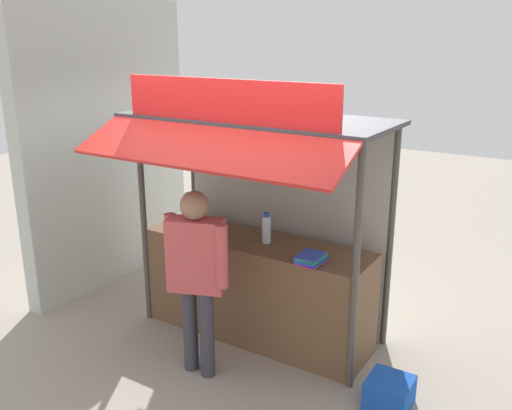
# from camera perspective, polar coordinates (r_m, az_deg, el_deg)

# --- Properties ---
(ground_plane) EXTENTS (20.00, 20.00, 0.00)m
(ground_plane) POSITION_cam_1_polar(r_m,az_deg,el_deg) (5.63, 0.00, -13.06)
(ground_plane) COLOR #9E9384
(stall_counter) EXTENTS (2.24, 0.62, 0.98)m
(stall_counter) POSITION_cam_1_polar(r_m,az_deg,el_deg) (5.40, 0.00, -8.55)
(stall_counter) COLOR brown
(stall_counter) RESTS_ON ground
(stall_structure) EXTENTS (2.44, 1.55, 2.50)m
(stall_structure) POSITION_cam_1_polar(r_m,az_deg,el_deg) (5.15, 0.78, 2.34)
(stall_structure) COLOR #4C4742
(stall_structure) RESTS_ON ground
(water_bottle_far_right) EXTENTS (0.08, 0.08, 0.29)m
(water_bottle_far_right) POSITION_cam_1_polar(r_m,az_deg,el_deg) (5.12, 1.08, -2.46)
(water_bottle_far_right) COLOR silver
(water_bottle_far_right) RESTS_ON stall_counter
(water_bottle_front_right) EXTENTS (0.08, 0.08, 0.29)m
(water_bottle_front_right) POSITION_cam_1_polar(r_m,az_deg,el_deg) (5.80, -7.04, -0.23)
(water_bottle_front_right) COLOR silver
(water_bottle_front_right) RESTS_ON stall_counter
(water_bottle_mid_left) EXTENTS (0.08, 0.08, 0.29)m
(water_bottle_mid_left) POSITION_cam_1_polar(r_m,az_deg,el_deg) (5.73, -6.11, -0.41)
(water_bottle_mid_left) COLOR silver
(water_bottle_mid_left) RESTS_ON stall_counter
(magazine_stack_far_left) EXTENTS (0.21, 0.27, 0.06)m
(magazine_stack_far_left) POSITION_cam_1_polar(r_m,az_deg,el_deg) (5.46, -5.46, -2.45)
(magazine_stack_far_left) COLOR green
(magazine_stack_far_left) RESTS_ON stall_counter
(magazine_stack_mid_right) EXTENTS (0.23, 0.28, 0.07)m
(magazine_stack_mid_right) POSITION_cam_1_polar(r_m,az_deg,el_deg) (4.73, 5.69, -5.51)
(magazine_stack_mid_right) COLOR red
(magazine_stack_mid_right) RESTS_ON stall_counter
(banana_bunch_rightmost) EXTENTS (0.11, 0.11, 0.26)m
(banana_bunch_rightmost) POSITION_cam_1_polar(r_m,az_deg,el_deg) (4.43, 1.53, 4.22)
(banana_bunch_rightmost) COLOR #332D23
(banana_bunch_inner_right) EXTENTS (0.09, 0.09, 0.31)m
(banana_bunch_inner_right) POSITION_cam_1_polar(r_m,az_deg,el_deg) (4.30, 5.00, 2.96)
(banana_bunch_inner_right) COLOR #332D23
(banana_bunch_inner_left) EXTENTS (0.09, 0.08, 0.27)m
(banana_bunch_inner_left) POSITION_cam_1_polar(r_m,az_deg,el_deg) (4.92, -7.19, 5.05)
(banana_bunch_inner_left) COLOR #332D23
(banana_bunch_leftmost) EXTENTS (0.12, 0.12, 0.29)m
(banana_bunch_leftmost) POSITION_cam_1_polar(r_m,az_deg,el_deg) (4.61, -2.07, 4.29)
(banana_bunch_leftmost) COLOR #332D23
(vendor_person) EXTENTS (0.62, 0.35, 1.64)m
(vendor_person) POSITION_cam_1_polar(r_m,az_deg,el_deg) (4.64, -6.15, -6.38)
(vendor_person) COLOR #383842
(vendor_person) RESTS_ON ground
(plastic_crate) EXTENTS (0.35, 0.35, 0.24)m
(plastic_crate) POSITION_cam_1_polar(r_m,az_deg,el_deg) (4.74, 13.54, -18.24)
(plastic_crate) COLOR #194CB2
(plastic_crate) RESTS_ON ground
(neighbour_wall) EXTENTS (0.20, 2.40, 3.23)m
(neighbour_wall) POSITION_cam_1_polar(r_m,az_deg,el_deg) (6.64, -14.96, 5.98)
(neighbour_wall) COLOR #B7BEB5
(neighbour_wall) RESTS_ON ground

